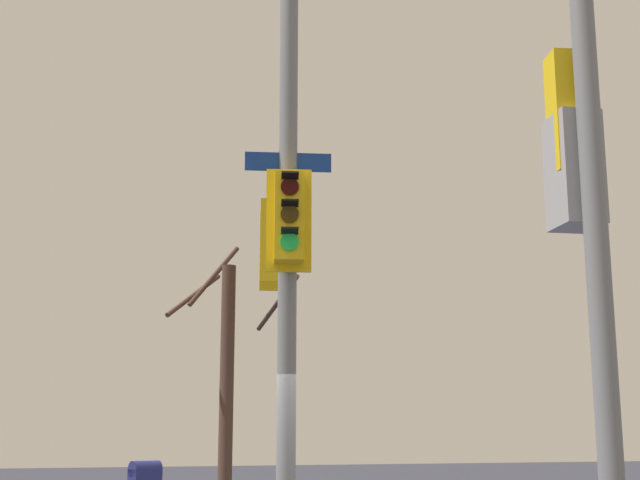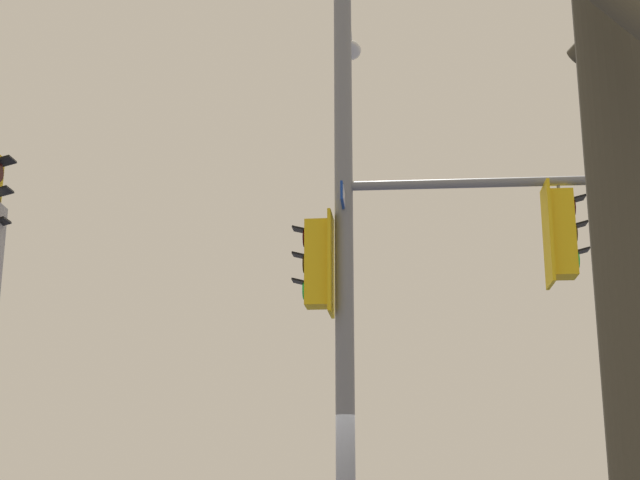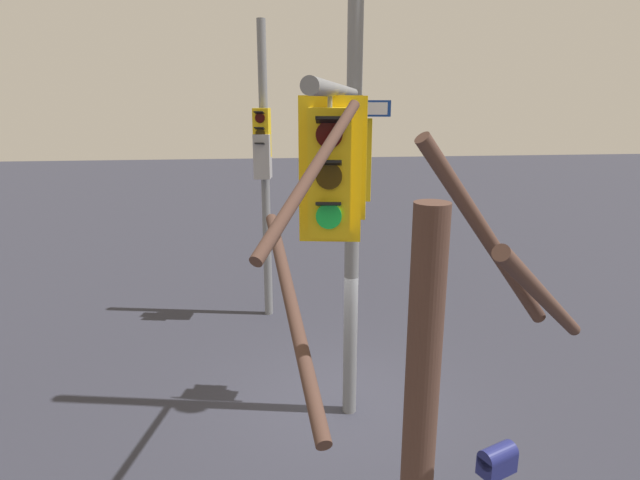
% 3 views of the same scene
% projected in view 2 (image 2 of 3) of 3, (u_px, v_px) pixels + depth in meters
% --- Properties ---
extents(main_signal_pole_assembly, '(5.43, 3.65, 8.93)m').
position_uv_depth(main_signal_pole_assembly, '(423.00, 230.00, 11.96)').
color(main_signal_pole_assembly, slate).
rests_on(main_signal_pole_assembly, ground).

